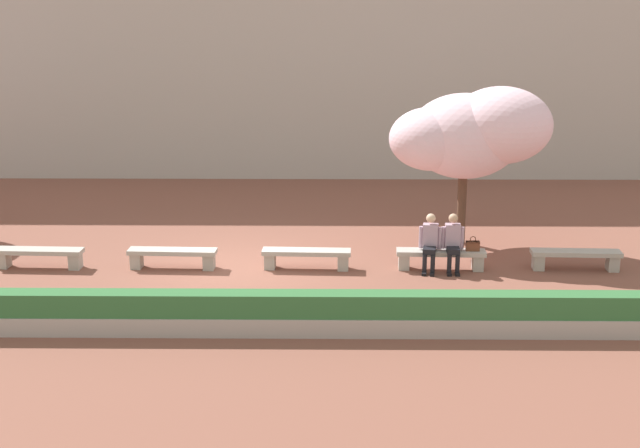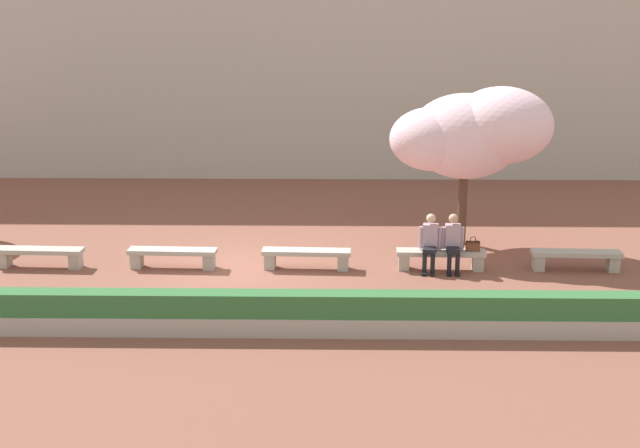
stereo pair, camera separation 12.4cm
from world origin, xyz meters
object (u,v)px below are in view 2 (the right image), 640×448
Objects in this scene: stone_bench_center at (173,255)px; person_seated_left at (430,240)px; stone_bench_east_end at (441,256)px; cherry_tree_main at (471,133)px; stone_bench_near_west at (40,254)px; person_seated_right at (453,241)px; stone_bench_near_east at (306,256)px; stone_bench_far_east at (576,257)px; handbag at (473,245)px.

person_seated_left reaches higher than stone_bench_center.
stone_bench_east_end is 0.52× the size of cherry_tree_main.
stone_bench_near_west is 9.37m from person_seated_right.
stone_bench_near_west is 1.56× the size of person_seated_right.
person_seated_right reaches higher than stone_bench_near_east.
cherry_tree_main reaches higher than stone_bench_far_east.
stone_bench_center is 1.56× the size of person_seated_right.
handbag is (-2.34, -0.03, 0.27)m from stone_bench_far_east.
cherry_tree_main is at bearing 11.45° from stone_bench_near_west.
stone_bench_near_east is at bearing 178.91° from person_seated_left.
handbag is 3.01m from cherry_tree_main.
stone_bench_east_end is 1.00× the size of stone_bench_far_east.
person_seated_right is at bearing -176.48° from handbag.
person_seated_right is (6.32, -0.05, 0.39)m from stone_bench_center.
stone_bench_east_end is at bearing 180.00° from stone_bench_far_east.
stone_bench_far_east is 1.56× the size of person_seated_right.
handbag reaches higher than stone_bench_east_end.
handbag reaches higher than stone_bench_near_east.
cherry_tree_main reaches higher than person_seated_right.
stone_bench_center is 1.00× the size of stone_bench_near_east.
handbag is at bearing -179.37° from stone_bench_far_east.
cherry_tree_main reaches higher than stone_bench_center.
stone_bench_near_west is at bearing 179.67° from person_seated_right.
stone_bench_center and stone_bench_east_end have the same top height.
stone_bench_near_east is 0.52× the size of cherry_tree_main.
stone_bench_near_west is 5.94× the size of handbag.
person_seated_right is 3.81× the size of handbag.
person_seated_left is (-0.26, -0.05, 0.39)m from stone_bench_east_end.
stone_bench_center is at bearing -163.76° from cherry_tree_main.
stone_bench_near_east is 5.04m from cherry_tree_main.
stone_bench_near_west is at bearing 180.00° from stone_bench_center.
cherry_tree_main is at bearing 27.38° from stone_bench_near_east.
stone_bench_near_west is 8.85m from person_seated_left.
stone_bench_far_east is at bearing 0.63° from handbag.
stone_bench_near_west and stone_bench_far_east have the same top height.
stone_bench_east_end is at bearing 177.91° from handbag.
stone_bench_far_east is 1.56× the size of person_seated_left.
stone_bench_far_east is (3.04, 0.00, 0.00)m from stone_bench_east_end.
stone_bench_center is at bearing -180.00° from stone_bench_east_end.
stone_bench_far_east is (9.11, 0.00, 0.00)m from stone_bench_center.
stone_bench_near_west is 1.00× the size of stone_bench_center.
stone_bench_center is at bearing 179.78° from handbag.
cherry_tree_main is (-2.17, 2.02, 2.48)m from stone_bench_far_east.
person_seated_right is at bearing -0.10° from person_seated_left.
stone_bench_center is 6.33m from person_seated_right.
person_seated_right is 0.33× the size of cherry_tree_main.
stone_bench_east_end is at bearing 167.85° from person_seated_right.
stone_bench_near_west is 1.56× the size of person_seated_left.
person_seated_right reaches higher than stone_bench_east_end.
person_seated_left reaches higher than stone_bench_near_east.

